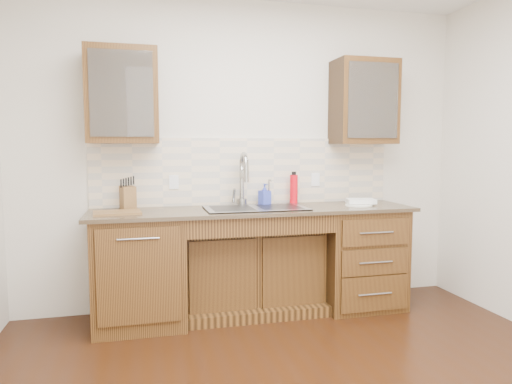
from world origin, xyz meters
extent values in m
cube|color=silver|center=(0.00, 1.80, 1.35)|extent=(4.00, 0.10, 2.70)
cube|color=#593014|center=(-0.95, 1.44, 0.44)|extent=(0.70, 0.62, 0.88)
cube|color=#593014|center=(0.00, 1.53, 0.35)|extent=(1.20, 0.44, 0.70)
cube|color=#593014|center=(0.95, 1.44, 0.44)|extent=(0.70, 0.62, 0.88)
cube|color=#84705B|center=(0.00, 1.43, 0.90)|extent=(2.70, 0.65, 0.03)
cube|color=beige|center=(0.00, 1.74, 1.21)|extent=(2.70, 0.02, 0.59)
cube|color=#9E9EA5|center=(0.00, 1.41, 0.83)|extent=(0.84, 0.46, 0.19)
cylinder|color=#999993|center=(-0.07, 1.64, 1.11)|extent=(0.04, 0.04, 0.40)
cylinder|color=#999993|center=(0.18, 1.65, 1.03)|extent=(0.02, 0.02, 0.24)
cube|color=#593014|center=(-1.05, 1.58, 1.83)|extent=(0.55, 0.34, 0.75)
cube|color=#593014|center=(1.05, 1.58, 1.83)|extent=(0.55, 0.34, 0.75)
cube|color=white|center=(-0.65, 1.73, 1.12)|extent=(0.08, 0.01, 0.12)
cube|color=white|center=(0.65, 1.73, 1.12)|extent=(0.08, 0.01, 0.12)
imported|color=#3746BA|center=(0.13, 1.61, 1.01)|extent=(0.11, 0.11, 0.19)
cylinder|color=red|center=(0.41, 1.64, 1.04)|extent=(0.09, 0.09, 0.26)
cylinder|color=white|center=(0.92, 1.37, 0.92)|extent=(0.24, 0.24, 0.01)
cube|color=silver|center=(0.97, 1.43, 0.94)|extent=(0.28, 0.23, 0.04)
cube|color=brown|center=(-1.03, 1.66, 1.00)|extent=(0.14, 0.19, 0.19)
cube|color=#965E2E|center=(-1.11, 1.39, 0.92)|extent=(0.38, 0.28, 0.02)
imported|color=white|center=(-1.18, 1.58, 1.78)|extent=(0.17, 0.17, 0.10)
imported|color=silver|center=(-0.99, 1.58, 1.78)|extent=(0.14, 0.14, 0.10)
imported|color=white|center=(0.96, 1.58, 1.78)|extent=(0.18, 0.18, 0.11)
imported|color=silver|center=(1.17, 1.58, 1.78)|extent=(0.11, 0.11, 0.10)
camera|label=1|loc=(-0.90, -2.25, 1.41)|focal=32.00mm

